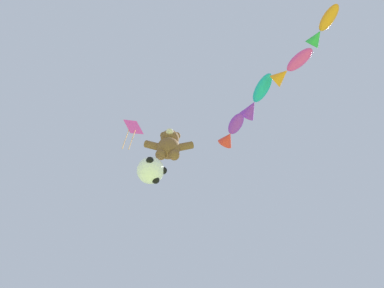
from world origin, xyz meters
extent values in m
ellipsoid|color=brown|center=(-1.57, 5.77, 11.53)|extent=(0.90, 0.76, 1.09)
sphere|color=brown|center=(-1.57, 5.77, 12.34)|extent=(0.75, 0.75, 0.75)
sphere|color=beige|center=(-1.57, 5.45, 12.28)|extent=(0.32, 0.32, 0.32)
sphere|color=brown|center=(-1.84, 5.77, 12.63)|extent=(0.31, 0.31, 0.31)
cylinder|color=brown|center=(-2.23, 5.77, 11.72)|extent=(0.65, 0.29, 0.51)
sphere|color=brown|center=(-1.82, 5.77, 11.01)|extent=(0.41, 0.41, 0.41)
sphere|color=brown|center=(-1.30, 5.77, 12.63)|extent=(0.31, 0.31, 0.31)
cylinder|color=brown|center=(-0.92, 5.77, 11.72)|extent=(0.65, 0.29, 0.51)
sphere|color=brown|center=(-1.33, 5.77, 11.01)|extent=(0.41, 0.41, 0.41)
sphere|color=white|center=(-2.09, 5.89, 10.11)|extent=(0.94, 0.94, 0.94)
sphere|color=black|center=(-1.66, 5.89, 10.11)|extent=(0.26, 0.26, 0.26)
sphere|color=black|center=(-2.18, 6.18, 10.42)|extent=(0.26, 0.26, 0.26)
sphere|color=black|center=(-2.09, 5.46, 10.04)|extent=(0.26, 0.26, 0.26)
sphere|color=black|center=(-1.88, 6.04, 9.76)|extent=(0.26, 0.26, 0.26)
ellipsoid|color=purple|center=(1.42, 5.95, 14.43)|extent=(0.98, 1.26, 0.50)
cone|color=red|center=(1.09, 6.75, 14.43)|extent=(0.92, 0.85, 0.74)
sphere|color=black|center=(1.55, 5.62, 14.56)|extent=(0.13, 0.13, 0.13)
ellipsoid|color=#19ADB2|center=(2.63, 4.42, 15.21)|extent=(1.14, 1.62, 0.52)
cone|color=purple|center=(2.19, 5.49, 15.21)|extent=(1.02, 1.05, 0.77)
sphere|color=black|center=(2.81, 3.97, 15.35)|extent=(0.14, 0.14, 0.14)
ellipsoid|color=#E53F9E|center=(3.88, 2.91, 14.49)|extent=(1.28, 1.31, 0.47)
cone|color=orange|center=(3.19, 3.64, 14.49)|extent=(0.98, 0.98, 0.69)
sphere|color=black|center=(4.16, 2.62, 14.62)|extent=(0.12, 0.12, 0.12)
ellipsoid|color=orange|center=(4.87, 1.24, 14.80)|extent=(0.92, 1.24, 0.42)
cone|color=green|center=(4.51, 2.05, 14.80)|extent=(0.82, 0.83, 0.62)
sphere|color=black|center=(5.02, 0.91, 14.91)|extent=(0.11, 0.11, 0.11)
cube|color=#E53F9E|center=(-3.78, 7.02, 16.12)|extent=(1.04, 0.84, 1.31)
cylinder|color=orange|center=(-3.95, 7.07, 14.81)|extent=(0.03, 0.21, 1.78)
cylinder|color=orange|center=(-3.61, 7.05, 14.73)|extent=(0.03, 0.13, 1.94)
camera|label=1|loc=(-0.82, 0.29, 1.44)|focal=28.00mm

